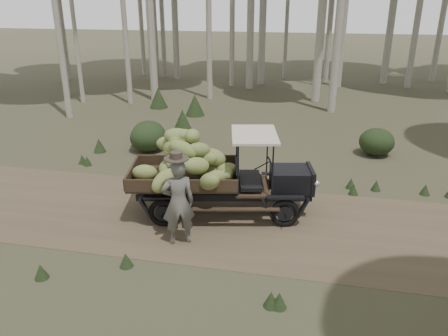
{
  "coord_description": "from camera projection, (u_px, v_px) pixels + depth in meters",
  "views": [
    {
      "loc": [
        2.02,
        -8.95,
        4.9
      ],
      "look_at": [
        0.04,
        0.4,
        1.16
      ],
      "focal_mm": 35.0,
      "sensor_mm": 36.0,
      "label": 1
    }
  ],
  "objects": [
    {
      "name": "farmer",
      "position": [
        178.0,
        201.0,
        9.02
      ],
      "size": [
        0.82,
        0.71,
        2.05
      ],
      "rotation": [
        0.0,
        0.0,
        3.6
      ],
      "color": "#575650",
      "rests_on": "ground"
    },
    {
      "name": "dirt_track",
      "position": [
        219.0,
        219.0,
        10.33
      ],
      "size": [
        70.0,
        4.0,
        0.01
      ],
      "primitive_type": "cube",
      "color": "brown",
      "rests_on": "ground"
    },
    {
      "name": "ground",
      "position": [
        219.0,
        220.0,
        10.33
      ],
      "size": [
        120.0,
        120.0,
        0.0
      ],
      "primitive_type": "plane",
      "color": "#473D2B",
      "rests_on": "ground"
    },
    {
      "name": "banana_truck",
      "position": [
        206.0,
        166.0,
        10.15
      ],
      "size": [
        4.57,
        2.63,
        2.2
      ],
      "rotation": [
        0.0,
        0.0,
        0.2
      ],
      "color": "black",
      "rests_on": "ground"
    },
    {
      "name": "undergrowth",
      "position": [
        279.0,
        230.0,
        8.76
      ],
      "size": [
        24.26,
        21.7,
        1.4
      ],
      "color": "#233319",
      "rests_on": "ground"
    }
  ]
}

